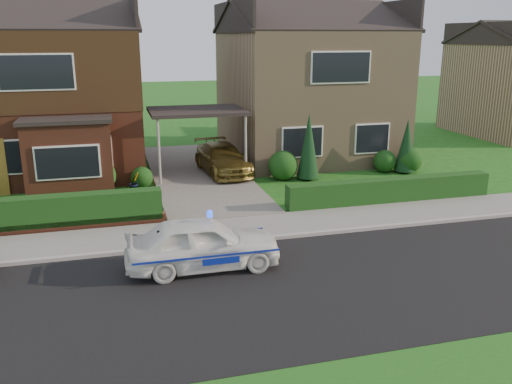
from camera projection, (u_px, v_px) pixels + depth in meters
name	position (u px, v px, depth m)	size (l,w,h in m)	color
ground	(275.00, 290.00, 12.49)	(120.00, 120.00, 0.00)	#185316
road	(275.00, 290.00, 12.49)	(60.00, 6.00, 0.02)	black
kerb	(244.00, 241.00, 15.30)	(60.00, 0.16, 0.12)	#9E9993
sidewalk	(235.00, 229.00, 16.28)	(60.00, 2.00, 0.10)	slate
driveway	(198.00, 174.00, 22.67)	(3.80, 12.00, 0.12)	#666059
house_left	(49.00, 81.00, 22.88)	(7.50, 9.53, 7.25)	brown
house_right	(306.00, 78.00, 25.90)	(7.50, 8.06, 7.25)	tan
carport_link	(197.00, 112.00, 21.91)	(3.80, 3.00, 2.77)	black
dwarf_wall	(34.00, 229.00, 15.91)	(7.70, 0.25, 0.36)	brown
hedge_left	(35.00, 233.00, 16.10)	(7.50, 0.55, 0.90)	black
hedge_right	(389.00, 203.00, 18.90)	(7.50, 0.55, 0.80)	black
shrub_left_mid	(98.00, 176.00, 19.93)	(1.32, 1.32, 1.32)	black
shrub_left_near	(142.00, 178.00, 20.68)	(0.84, 0.84, 0.84)	black
shrub_right_near	(283.00, 165.00, 21.84)	(1.20, 1.20, 1.20)	black
shrub_right_mid	(385.00, 161.00, 23.11)	(0.96, 0.96, 0.96)	black
shrub_right_far	(409.00, 160.00, 23.07)	(1.08, 1.08, 1.08)	black
conifer_a	(308.00, 148.00, 21.71)	(0.90, 0.90, 2.60)	black
conifer_b	(406.00, 147.00, 22.86)	(0.90, 0.90, 2.20)	black
police_car	(203.00, 244.00, 13.48)	(3.53, 3.85, 1.47)	white
driveway_car	(223.00, 159.00, 22.53)	(1.66, 4.09, 1.19)	brown
potted_plant_a	(73.00, 187.00, 19.51)	(0.41, 0.28, 0.78)	gray
potted_plant_b	(134.00, 183.00, 20.05)	(0.43, 0.34, 0.78)	gray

